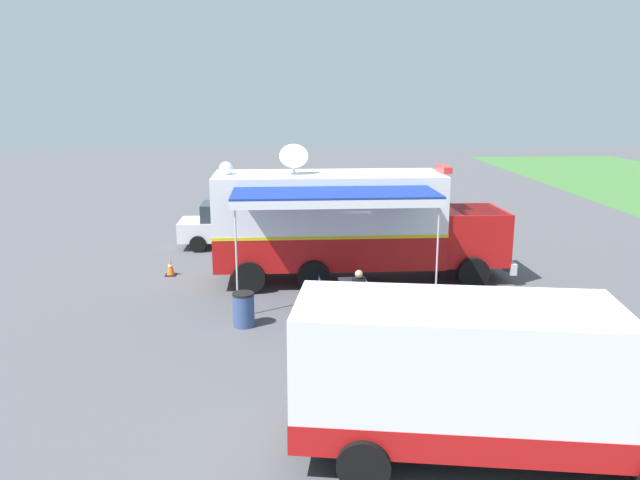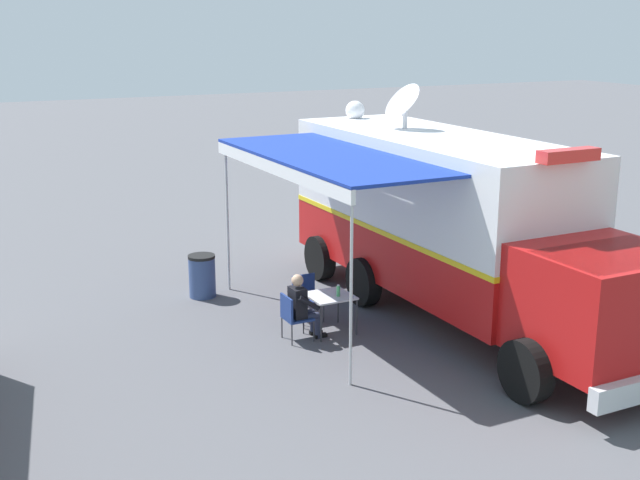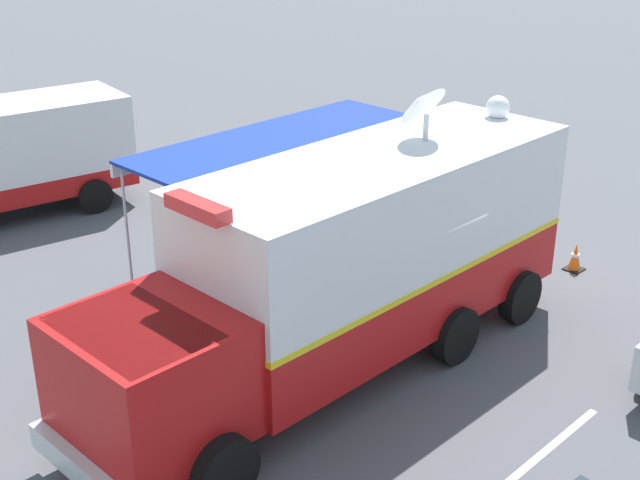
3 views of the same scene
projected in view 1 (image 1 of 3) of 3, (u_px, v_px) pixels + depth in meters
name	position (u px, v px, depth m)	size (l,w,h in m)	color
ground_plane	(328.00, 280.00, 20.57)	(100.00, 100.00, 0.00)	#515156
lot_stripe	(360.00, 251.00, 24.25)	(0.12, 4.80, 0.01)	silver
command_truck	(351.00, 222.00, 20.15)	(5.03, 9.54, 4.53)	#B71414
folding_table	(353.00, 283.00, 17.96)	(0.82, 0.82, 0.73)	silver
water_bottle	(357.00, 276.00, 18.03)	(0.07, 0.07, 0.22)	#3F9959
folding_chair_at_table	(359.00, 297.00, 17.22)	(0.49, 0.49, 0.87)	navy
folding_chair_beside_table	(323.00, 290.00, 17.86)	(0.49, 0.49, 0.87)	navy
seated_responder	(358.00, 290.00, 17.37)	(0.67, 0.56, 1.25)	black
trash_bin	(244.00, 309.00, 16.39)	(0.57, 0.57, 0.91)	#384C7F
traffic_cone	(171.00, 267.00, 21.02)	(0.36, 0.36, 0.58)	black
support_truck	(487.00, 382.00, 10.21)	(3.11, 7.03, 2.70)	white
car_behind_truck	(232.00, 225.00, 24.89)	(2.08, 4.23, 1.76)	silver
car_far_corner	(411.00, 217.00, 26.43)	(2.18, 4.28, 1.76)	navy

